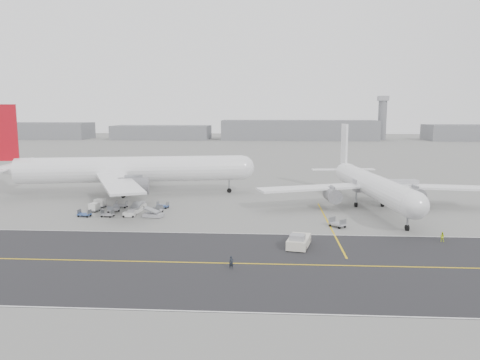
# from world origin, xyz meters

# --- Properties ---
(ground) EXTENTS (700.00, 700.00, 0.00)m
(ground) POSITION_xyz_m (0.00, 0.00, 0.00)
(ground) COLOR gray
(ground) RESTS_ON ground
(taxiway) EXTENTS (220.00, 59.00, 0.03)m
(taxiway) POSITION_xyz_m (5.02, -17.98, 0.01)
(taxiway) COLOR #29292B
(taxiway) RESTS_ON ground
(horizon_buildings) EXTENTS (520.00, 28.00, 28.00)m
(horizon_buildings) POSITION_xyz_m (30.00, 260.00, 0.00)
(horizon_buildings) COLOR slate
(horizon_buildings) RESTS_ON ground
(control_tower) EXTENTS (7.00, 7.00, 31.25)m
(control_tower) POSITION_xyz_m (100.00, 265.00, 16.25)
(control_tower) COLOR slate
(control_tower) RESTS_ON ground
(airliner_a) EXTENTS (64.40, 63.13, 22.42)m
(airliner_a) POSITION_xyz_m (-16.71, 33.01, 6.45)
(airliner_a) COLOR white
(airliner_a) RESTS_ON ground
(airliner_b) EXTENTS (49.86, 50.66, 17.50)m
(airliner_b) POSITION_xyz_m (40.84, 21.76, 5.05)
(airliner_b) COLOR white
(airliner_b) RESTS_ON ground
(pushback_tug) EXTENTS (4.25, 8.27, 2.33)m
(pushback_tug) POSITION_xyz_m (23.46, -9.61, 0.96)
(pushback_tug) COLOR beige
(pushback_tug) RESTS_ON ground
(jet_bridge) EXTENTS (15.21, 4.26, 5.69)m
(jet_bridge) POSITION_xyz_m (45.33, 25.70, 3.97)
(jet_bridge) COLOR gray
(jet_bridge) RESTS_ON ground
(gse_cluster) EXTENTS (23.03, 18.62, 1.89)m
(gse_cluster) POSITION_xyz_m (-11.08, 13.39, 0.00)
(gse_cluster) COLOR #9C9CA2
(gse_cluster) RESTS_ON ground
(stray_dolly) EXTENTS (3.17, 3.28, 1.74)m
(stray_dolly) POSITION_xyz_m (31.26, 3.43, 0.00)
(stray_dolly) COLOR silver
(stray_dolly) RESTS_ON ground
(ground_crew_a) EXTENTS (0.76, 0.64, 1.79)m
(ground_crew_a) POSITION_xyz_m (13.86, -20.31, 0.89)
(ground_crew_a) COLOR black
(ground_crew_a) RESTS_ON ground
(ground_crew_b) EXTENTS (0.96, 0.86, 1.61)m
(ground_crew_b) POSITION_xyz_m (46.74, -5.05, 0.80)
(ground_crew_b) COLOR #C4DE1A
(ground_crew_b) RESTS_ON ground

